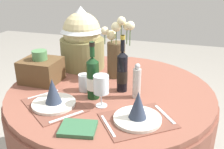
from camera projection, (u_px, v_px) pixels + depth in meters
The scene contains 12 objects.
dining_table at pixel (111, 108), 1.68m from camera, with size 1.31×1.31×0.76m.
place_setting_left at pixel (53, 98), 1.40m from camera, with size 0.43×0.41×0.16m.
place_setting_right at pixel (138, 112), 1.26m from camera, with size 0.43×0.41×0.16m.
flower_vase at pixel (116, 52), 1.73m from camera, with size 0.22×0.14×0.42m.
wine_bottle_left at pixel (122, 71), 1.54m from camera, with size 0.07×0.07×0.35m.
wine_bottle_centre at pixel (93, 78), 1.46m from camera, with size 0.07×0.07×0.34m.
wine_glass_right at pixel (101, 85), 1.37m from camera, with size 0.08×0.08×0.18m.
tumbler_near_left at pixel (84, 83), 1.58m from camera, with size 0.07×0.07×0.11m, color silver.
pepper_mill at pixel (137, 82), 1.47m from camera, with size 0.05×0.05×0.21m.
book_on_table at pixel (78, 128), 1.20m from camera, with size 0.17×0.13×0.02m, color #336642.
gift_tub_back_left at pixel (82, 36), 1.88m from camera, with size 0.33×0.33×0.46m.
woven_basket_side_left at pixel (41, 69), 1.69m from camera, with size 0.24×0.21×0.21m.
Camera 1 is at (0.44, -1.40, 1.46)m, focal length 41.15 mm.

